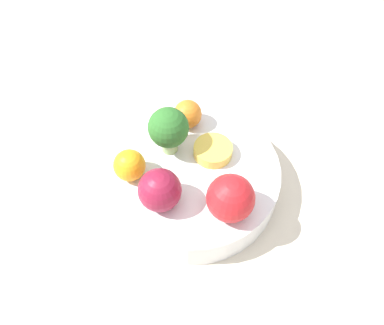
% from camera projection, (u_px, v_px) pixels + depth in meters
% --- Properties ---
extents(ground_plane, '(6.00, 6.00, 0.00)m').
position_uv_depth(ground_plane, '(192.00, 193.00, 0.54)').
color(ground_plane, gray).
extents(table_surface, '(1.20, 1.20, 0.02)m').
position_uv_depth(table_surface, '(192.00, 190.00, 0.53)').
color(table_surface, beige).
rests_on(table_surface, ground_plane).
extents(bowl, '(0.23, 0.23, 0.04)m').
position_uv_depth(bowl, '(192.00, 177.00, 0.51)').
color(bowl, white).
rests_on(bowl, table_surface).
extents(broccoli, '(0.05, 0.05, 0.07)m').
position_uv_depth(broccoli, '(168.00, 129.00, 0.47)').
color(broccoli, '#99C17A').
rests_on(broccoli, bowl).
extents(apple_red, '(0.06, 0.06, 0.06)m').
position_uv_depth(apple_red, '(231.00, 198.00, 0.43)').
color(apple_red, red).
rests_on(apple_red, bowl).
extents(apple_green, '(0.05, 0.05, 0.05)m').
position_uv_depth(apple_green, '(160.00, 190.00, 0.44)').
color(apple_green, maroon).
rests_on(apple_green, bowl).
extents(orange_front, '(0.04, 0.04, 0.04)m').
position_uv_depth(orange_front, '(188.00, 114.00, 0.52)').
color(orange_front, orange).
rests_on(orange_front, bowl).
extents(orange_back, '(0.04, 0.04, 0.04)m').
position_uv_depth(orange_back, '(129.00, 165.00, 0.47)').
color(orange_back, orange).
rests_on(orange_back, bowl).
extents(small_cup, '(0.05, 0.05, 0.02)m').
position_uv_depth(small_cup, '(213.00, 151.00, 0.50)').
color(small_cup, '#F4CC4C').
rests_on(small_cup, bowl).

